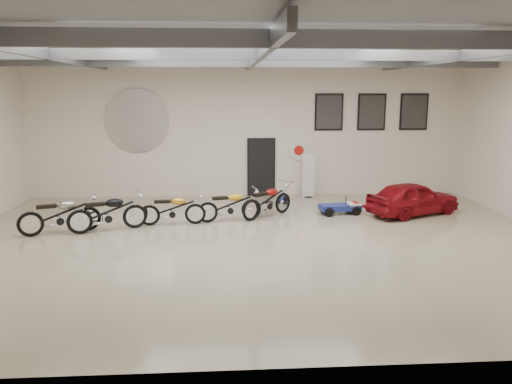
{
  "coord_description": "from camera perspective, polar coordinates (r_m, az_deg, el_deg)",
  "views": [
    {
      "loc": [
        -0.88,
        -12.4,
        3.87
      ],
      "look_at": [
        0.0,
        1.2,
        1.1
      ],
      "focal_mm": 35.0,
      "sensor_mm": 36.0,
      "label": 1
    }
  ],
  "objects": [
    {
      "name": "ceiling",
      "position": [
        12.48,
        0.37,
        16.69
      ],
      "size": [
        16.0,
        12.0,
        0.01
      ],
      "primitive_type": "cube",
      "color": "slate",
      "rests_on": "back_wall"
    },
    {
      "name": "motorcycle_yellow",
      "position": [
        15.04,
        -3.03,
        -1.46
      ],
      "size": [
        2.02,
        1.02,
        1.01
      ],
      "primitive_type": null,
      "rotation": [
        0.0,
        0.0,
        0.22
      ],
      "color": "silver",
      "rests_on": "floor"
    },
    {
      "name": "poster_mid",
      "position": [
        19.17,
        13.07,
        8.9
      ],
      "size": [
        1.05,
        0.08,
        1.35
      ],
      "primitive_type": null,
      "color": "black",
      "rests_on": "back_wall"
    },
    {
      "name": "vintage_car",
      "position": [
        16.57,
        17.49,
        -0.67
      ],
      "size": [
        2.39,
        3.36,
        1.06
      ],
      "primitive_type": "imported",
      "rotation": [
        0.0,
        0.0,
        1.98
      ],
      "color": "maroon",
      "rests_on": "floor"
    },
    {
      "name": "door",
      "position": [
        18.61,
        0.6,
        2.78
      ],
      "size": [
        0.92,
        0.08,
        2.1
      ],
      "primitive_type": "cube",
      "color": "black",
      "rests_on": "back_wall"
    },
    {
      "name": "logo_plaque",
      "position": [
        18.64,
        -13.46,
        7.89
      ],
      "size": [
        2.3,
        0.06,
        1.16
      ],
      "primitive_type": null,
      "color": "silver",
      "rests_on": "back_wall"
    },
    {
      "name": "go_kart",
      "position": [
        16.21,
        10.01,
        -1.45
      ],
      "size": [
        1.66,
        0.9,
        0.58
      ],
      "primitive_type": null,
      "rotation": [
        0.0,
        0.0,
        0.12
      ],
      "color": "navy",
      "rests_on": "floor"
    },
    {
      "name": "motorcycle_red",
      "position": [
        15.52,
        1.3,
        -0.94
      ],
      "size": [
        1.96,
        1.8,
        1.06
      ],
      "primitive_type": null,
      "rotation": [
        0.0,
        0.0,
        0.71
      ],
      "color": "silver",
      "rests_on": "floor"
    },
    {
      "name": "banner_stand",
      "position": [
        18.41,
        6.03,
        2.01
      ],
      "size": [
        0.48,
        0.22,
        1.71
      ],
      "primitive_type": null,
      "rotation": [
        0.0,
        0.0,
        0.08
      ],
      "color": "white",
      "rests_on": "floor"
    },
    {
      "name": "floor",
      "position": [
        13.02,
        0.34,
        -5.81
      ],
      "size": [
        16.0,
        12.0,
        0.01
      ],
      "primitive_type": "cube",
      "color": "#B8AD8C",
      "rests_on": "ground"
    },
    {
      "name": "motorcycle_gold",
      "position": [
        14.79,
        -9.55,
        -1.86
      ],
      "size": [
        1.93,
        0.71,
        0.99
      ],
      "primitive_type": null,
      "rotation": [
        0.0,
        0.0,
        0.07
      ],
      "color": "silver",
      "rests_on": "floor"
    },
    {
      "name": "poster_left",
      "position": [
        18.78,
        8.33,
        9.02
      ],
      "size": [
        1.05,
        0.08,
        1.35
      ],
      "primitive_type": null,
      "color": "black",
      "rests_on": "back_wall"
    },
    {
      "name": "back_wall",
      "position": [
        18.47,
        -0.96,
        7.24
      ],
      "size": [
        16.0,
        0.02,
        5.0
      ],
      "primitive_type": "cube",
      "color": "white",
      "rests_on": "floor"
    },
    {
      "name": "poster_right",
      "position": [
        19.69,
        17.59,
        8.72
      ],
      "size": [
        1.05,
        0.08,
        1.35
      ],
      "primitive_type": null,
      "color": "black",
      "rests_on": "back_wall"
    },
    {
      "name": "motorcycle_silver",
      "position": [
        14.72,
        -21.54,
        -2.35
      ],
      "size": [
        2.23,
        1.38,
        1.11
      ],
      "primitive_type": null,
      "rotation": [
        0.0,
        0.0,
        0.36
      ],
      "color": "silver",
      "rests_on": "floor"
    },
    {
      "name": "ceiling_beams",
      "position": [
        12.46,
        0.37,
        15.54
      ],
      "size": [
        15.8,
        11.8,
        0.32
      ],
      "primitive_type": null,
      "color": "slate",
      "rests_on": "ceiling"
    },
    {
      "name": "motorcycle_black",
      "position": [
        14.52,
        -16.6,
        -2.19
      ],
      "size": [
        2.24,
        1.37,
        1.11
      ],
      "primitive_type": null,
      "rotation": [
        0.0,
        0.0,
        0.36
      ],
      "color": "silver",
      "rests_on": "floor"
    },
    {
      "name": "oil_sign",
      "position": [
        18.68,
        4.9,
        4.78
      ],
      "size": [
        0.72,
        0.1,
        0.72
      ],
      "primitive_type": null,
      "color": "white",
      "rests_on": "back_wall"
    }
  ]
}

